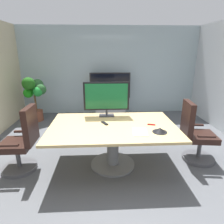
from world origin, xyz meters
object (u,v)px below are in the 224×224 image
(wall_display_unit, at_px, (110,101))
(office_chair_right, at_px, (195,137))
(conference_table, at_px, (113,134))
(tv_monitor, at_px, (106,97))
(remote_control, at_px, (105,123))
(potted_plant, at_px, (35,93))
(conference_phone, at_px, (160,130))
(office_chair_left, at_px, (22,145))

(wall_display_unit, bearing_deg, office_chair_right, -62.23)
(conference_table, distance_m, tv_monitor, 0.73)
(tv_monitor, distance_m, wall_display_unit, 2.36)
(tv_monitor, relative_size, remote_control, 4.94)
(tv_monitor, height_order, remote_control, tv_monitor)
(potted_plant, height_order, conference_phone, potted_plant)
(office_chair_right, distance_m, potted_plant, 4.18)
(office_chair_left, distance_m, potted_plant, 2.51)
(conference_table, height_order, tv_monitor, tv_monitor)
(tv_monitor, bearing_deg, remote_control, -96.07)
(wall_display_unit, relative_size, remote_control, 7.71)
(tv_monitor, distance_m, remote_control, 0.55)
(office_chair_right, relative_size, tv_monitor, 1.30)
(conference_table, height_order, conference_phone, conference_phone)
(office_chair_right, bearing_deg, remote_control, 97.47)
(office_chair_right, bearing_deg, potted_plant, 63.91)
(tv_monitor, bearing_deg, office_chair_left, -157.82)
(conference_phone, bearing_deg, office_chair_right, 27.67)
(conference_table, relative_size, potted_plant, 1.64)
(office_chair_right, distance_m, conference_phone, 0.94)
(conference_phone, height_order, remote_control, conference_phone)
(conference_table, distance_m, conference_phone, 0.79)
(potted_plant, xyz_separation_m, remote_control, (1.89, -2.29, -0.06))
(office_chair_left, distance_m, office_chair_right, 2.96)
(potted_plant, bearing_deg, wall_display_unit, 10.86)
(office_chair_left, relative_size, office_chair_right, 1.00)
(office_chair_right, bearing_deg, conference_table, 100.53)
(office_chair_right, bearing_deg, office_chair_left, 99.93)
(conference_phone, bearing_deg, potted_plant, 135.32)
(wall_display_unit, bearing_deg, potted_plant, -169.14)
(office_chair_left, distance_m, tv_monitor, 1.63)
(conference_table, xyz_separation_m, office_chair_left, (-1.48, -0.06, -0.12))
(office_chair_right, relative_size, remote_control, 6.41)
(remote_control, bearing_deg, conference_table, -57.80)
(office_chair_left, bearing_deg, wall_display_unit, 151.35)
(office_chair_left, xyz_separation_m, conference_phone, (2.17, -0.25, 0.31))
(office_chair_left, height_order, remote_control, office_chair_left)
(tv_monitor, bearing_deg, wall_display_unit, 85.95)
(office_chair_right, bearing_deg, tv_monitor, 82.26)
(office_chair_right, height_order, tv_monitor, tv_monitor)
(conference_phone, bearing_deg, office_chair_left, 173.30)
(conference_table, xyz_separation_m, wall_display_unit, (0.07, 2.76, -0.13))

